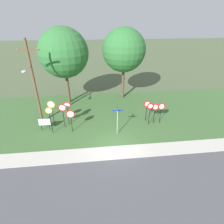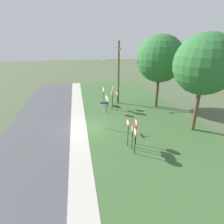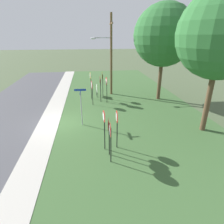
{
  "view_description": "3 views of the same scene",
  "coord_description": "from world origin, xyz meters",
  "px_view_note": "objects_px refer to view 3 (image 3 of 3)",
  "views": [
    {
      "loc": [
        -1.54,
        -12.06,
        10.01
      ],
      "look_at": [
        0.2,
        3.44,
        1.56
      ],
      "focal_mm": 28.53,
      "sensor_mm": 36.0,
      "label": 1
    },
    {
      "loc": [
        16.17,
        -0.64,
        8.03
      ],
      "look_at": [
        -0.12,
        2.64,
        1.52
      ],
      "focal_mm": 28.16,
      "sensor_mm": 36.0,
      "label": 2
    },
    {
      "loc": [
        13.39,
        2.33,
        6.33
      ],
      "look_at": [
        1.04,
        3.96,
        1.17
      ],
      "focal_mm": 30.02,
      "sensor_mm": 36.0,
      "label": 3
    }
  ],
  "objects_px": {
    "oak_tree_left": "(164,36)",
    "stop_sign_far_left": "(91,80)",
    "stop_sign_near_left": "(102,79)",
    "stop_sign_near_right": "(92,88)",
    "yield_sign_far_left": "(109,128)",
    "street_name_post": "(81,104)",
    "yield_sign_near_right": "(110,133)",
    "stop_sign_far_right": "(106,84)",
    "yield_sign_far_right": "(104,121)",
    "utility_pole": "(110,53)",
    "notice_board": "(97,89)",
    "oak_tree_right": "(222,35)",
    "yield_sign_near_left": "(117,120)",
    "stop_sign_far_center": "(100,83)"
  },
  "relations": [
    {
      "from": "street_name_post",
      "to": "utility_pole",
      "type": "height_order",
      "value": "utility_pole"
    },
    {
      "from": "yield_sign_far_left",
      "to": "stop_sign_far_right",
      "type": "bearing_deg",
      "value": -176.31
    },
    {
      "from": "yield_sign_near_right",
      "to": "notice_board",
      "type": "height_order",
      "value": "yield_sign_near_right"
    },
    {
      "from": "yield_sign_near_right",
      "to": "yield_sign_far_right",
      "type": "xyz_separation_m",
      "value": [
        -1.24,
        -0.2,
        0.11
      ]
    },
    {
      "from": "stop_sign_near_left",
      "to": "yield_sign_near_left",
      "type": "relative_size",
      "value": 1.19
    },
    {
      "from": "stop_sign_far_right",
      "to": "yield_sign_near_left",
      "type": "xyz_separation_m",
      "value": [
        8.11,
        -0.27,
        -0.07
      ]
    },
    {
      "from": "street_name_post",
      "to": "yield_sign_near_right",
      "type": "bearing_deg",
      "value": 19.74
    },
    {
      "from": "stop_sign_far_right",
      "to": "yield_sign_near_right",
      "type": "xyz_separation_m",
      "value": [
        9.46,
        -0.8,
        -0.13
      ]
    },
    {
      "from": "stop_sign_near_right",
      "to": "stop_sign_near_left",
      "type": "bearing_deg",
      "value": 144.43
    },
    {
      "from": "stop_sign_far_right",
      "to": "oak_tree_right",
      "type": "xyz_separation_m",
      "value": [
        6.66,
        6.18,
        4.43
      ]
    },
    {
      "from": "oak_tree_left",
      "to": "stop_sign_far_left",
      "type": "bearing_deg",
      "value": -97.52
    },
    {
      "from": "stop_sign_far_left",
      "to": "stop_sign_near_left",
      "type": "bearing_deg",
      "value": 84.81
    },
    {
      "from": "stop_sign_far_right",
      "to": "oak_tree_right",
      "type": "distance_m",
      "value": 10.1
    },
    {
      "from": "yield_sign_near_left",
      "to": "yield_sign_far_left",
      "type": "height_order",
      "value": "yield_sign_near_left"
    },
    {
      "from": "stop_sign_far_center",
      "to": "utility_pole",
      "type": "height_order",
      "value": "utility_pole"
    },
    {
      "from": "oak_tree_right",
      "to": "yield_sign_near_left",
      "type": "bearing_deg",
      "value": -77.3
    },
    {
      "from": "stop_sign_far_right",
      "to": "yield_sign_near_left",
      "type": "height_order",
      "value": "stop_sign_far_right"
    },
    {
      "from": "yield_sign_far_right",
      "to": "yield_sign_near_left",
      "type": "bearing_deg",
      "value": 92.46
    },
    {
      "from": "stop_sign_far_right",
      "to": "yield_sign_near_right",
      "type": "height_order",
      "value": "stop_sign_far_right"
    },
    {
      "from": "street_name_post",
      "to": "oak_tree_left",
      "type": "bearing_deg",
      "value": 125.24
    },
    {
      "from": "stop_sign_far_right",
      "to": "yield_sign_far_right",
      "type": "distance_m",
      "value": 8.28
    },
    {
      "from": "stop_sign_near_left",
      "to": "stop_sign_far_left",
      "type": "relative_size",
      "value": 1.02
    },
    {
      "from": "stop_sign_near_right",
      "to": "yield_sign_near_right",
      "type": "distance_m",
      "value": 9.02
    },
    {
      "from": "stop_sign_far_left",
      "to": "yield_sign_far_right",
      "type": "height_order",
      "value": "stop_sign_far_left"
    },
    {
      "from": "stop_sign_far_center",
      "to": "oak_tree_left",
      "type": "relative_size",
      "value": 0.29
    },
    {
      "from": "yield_sign_far_left",
      "to": "utility_pole",
      "type": "xyz_separation_m",
      "value": [
        -11.7,
        1.5,
        2.81
      ]
    },
    {
      "from": "stop_sign_far_center",
      "to": "utility_pole",
      "type": "relative_size",
      "value": 0.31
    },
    {
      "from": "stop_sign_far_center",
      "to": "oak_tree_left",
      "type": "distance_m",
      "value": 7.48
    },
    {
      "from": "stop_sign_far_right",
      "to": "notice_board",
      "type": "bearing_deg",
      "value": -162.78
    },
    {
      "from": "utility_pole",
      "to": "notice_board",
      "type": "xyz_separation_m",
      "value": [
        0.71,
        -1.53,
        -3.68
      ]
    },
    {
      "from": "yield_sign_near_left",
      "to": "yield_sign_far_right",
      "type": "height_order",
      "value": "yield_sign_far_right"
    },
    {
      "from": "yield_sign_near_right",
      "to": "oak_tree_right",
      "type": "height_order",
      "value": "oak_tree_right"
    },
    {
      "from": "stop_sign_far_left",
      "to": "oak_tree_left",
      "type": "xyz_separation_m",
      "value": [
        0.92,
        7.01,
        4.23
      ]
    },
    {
      "from": "yield_sign_far_right",
      "to": "yield_sign_near_right",
      "type": "bearing_deg",
      "value": 3.49
    },
    {
      "from": "stop_sign_far_right",
      "to": "utility_pole",
      "type": "distance_m",
      "value": 4.0
    },
    {
      "from": "stop_sign_far_left",
      "to": "yield_sign_far_left",
      "type": "height_order",
      "value": "stop_sign_far_left"
    },
    {
      "from": "yield_sign_near_right",
      "to": "yield_sign_far_left",
      "type": "relative_size",
      "value": 1.01
    },
    {
      "from": "utility_pole",
      "to": "yield_sign_far_right",
      "type": "bearing_deg",
      "value": -8.65
    },
    {
      "from": "street_name_post",
      "to": "yield_sign_near_left",
      "type": "bearing_deg",
      "value": 33.29
    },
    {
      "from": "street_name_post",
      "to": "stop_sign_far_left",
      "type": "bearing_deg",
      "value": 173.67
    },
    {
      "from": "stop_sign_far_right",
      "to": "utility_pole",
      "type": "relative_size",
      "value": 0.31
    },
    {
      "from": "stop_sign_near_right",
      "to": "yield_sign_far_left",
      "type": "height_order",
      "value": "stop_sign_near_right"
    },
    {
      "from": "utility_pole",
      "to": "street_name_post",
      "type": "bearing_deg",
      "value": -21.62
    },
    {
      "from": "yield_sign_near_left",
      "to": "notice_board",
      "type": "bearing_deg",
      "value": -175.88
    },
    {
      "from": "yield_sign_far_left",
      "to": "street_name_post",
      "type": "relative_size",
      "value": 0.82
    },
    {
      "from": "stop_sign_far_left",
      "to": "notice_board",
      "type": "xyz_separation_m",
      "value": [
        -0.79,
        0.63,
        -1.14
      ]
    },
    {
      "from": "yield_sign_far_right",
      "to": "stop_sign_near_left",
      "type": "bearing_deg",
      "value": 170.07
    },
    {
      "from": "notice_board",
      "to": "oak_tree_left",
      "type": "height_order",
      "value": "oak_tree_left"
    },
    {
      "from": "stop_sign_far_center",
      "to": "utility_pole",
      "type": "xyz_separation_m",
      "value": [
        -2.54,
        1.27,
        2.62
      ]
    },
    {
      "from": "yield_sign_near_right",
      "to": "utility_pole",
      "type": "distance_m",
      "value": 12.76
    }
  ]
}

